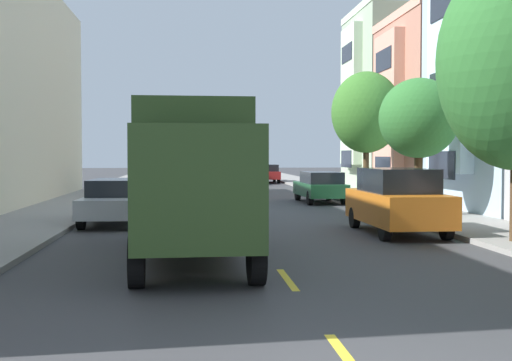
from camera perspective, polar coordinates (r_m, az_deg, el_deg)
ground_plane at (r=35.61m, az=-2.52°, el=-1.54°), size 160.00×160.00×0.00m
sidewalk_left at (r=33.99m, az=-14.40°, el=-1.68°), size 3.20×120.00×0.14m
sidewalk_right at (r=34.72m, az=9.43°, el=-1.55°), size 3.20×120.00×0.14m
lane_centerline_dashes at (r=30.14m, az=-2.00°, el=-2.23°), size 0.14×47.20×0.01m
townhouse_fifth_sage at (r=45.72m, az=14.39°, el=6.35°), size 10.65×8.19×11.75m
street_tree_third at (r=25.25m, az=13.56°, el=5.09°), size 2.88×2.88×4.96m
street_tree_farthest at (r=32.39m, az=9.28°, el=5.67°), size 3.30×3.30×6.09m
delivery_box_truck at (r=15.41m, az=-5.53°, el=0.79°), size 2.67×8.23×3.48m
parked_suv_orange at (r=20.41m, az=11.81°, el=-1.65°), size 2.01×4.83×1.93m
parked_wagon_red at (r=55.41m, az=0.92°, el=0.65°), size 1.90×4.73×1.50m
parked_pickup_sky at (r=46.95m, az=-8.63°, el=0.36°), size 2.10×5.34×1.73m
parked_wagon_forest at (r=32.84m, az=5.44°, el=-0.47°), size 1.92×4.74×1.50m
parked_wagon_silver at (r=23.25m, az=-11.82°, el=-1.63°), size 1.94×4.75×1.50m
parked_pickup_champagne at (r=39.61m, az=-8.91°, el=0.01°), size 2.08×5.33×1.73m
moving_teal_sedan at (r=52.84m, az=-1.51°, el=0.76°), size 1.95×4.80×1.93m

